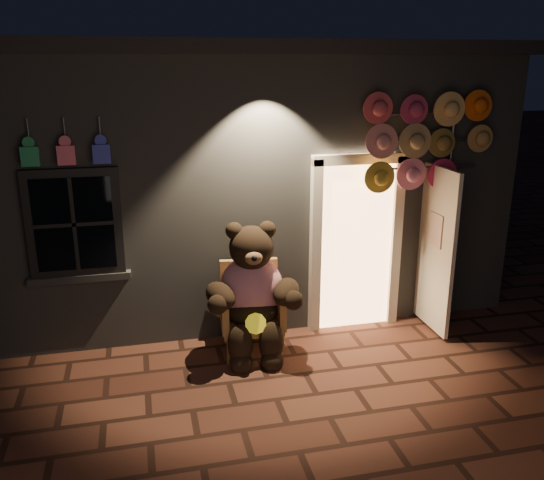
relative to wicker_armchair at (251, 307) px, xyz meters
name	(u,v)px	position (x,y,z in m)	size (l,w,h in m)	color
ground	(277,399)	(0.03, -1.13, -0.51)	(60.00, 60.00, 0.00)	brown
shop_building	(216,161)	(0.03, 2.86, 1.22)	(7.30, 5.95, 3.51)	slate
wicker_armchair	(251,307)	(0.00, 0.00, 0.00)	(0.76, 0.69, 1.03)	#AC8C42
teddy_bear	(252,293)	(-0.01, -0.13, 0.23)	(1.16, 0.93, 1.60)	#B21337
hat_rack	(426,141)	(2.12, 0.15, 1.82)	(1.63, 0.22, 2.88)	#59595E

